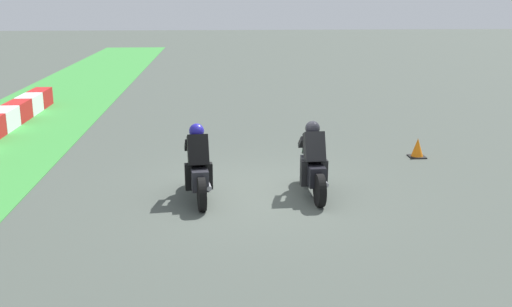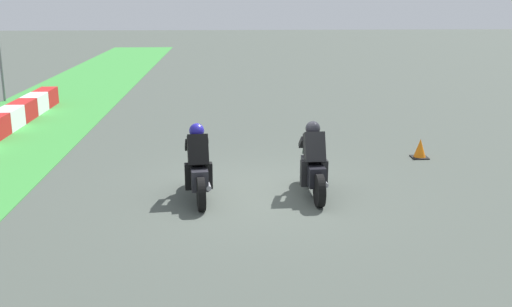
# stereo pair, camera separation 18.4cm
# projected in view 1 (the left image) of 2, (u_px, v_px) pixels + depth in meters

# --- Properties ---
(ground_plane) EXTENTS (120.00, 120.00, 0.00)m
(ground_plane) POSITION_uv_depth(u_px,v_px,m) (257.00, 193.00, 12.30)
(ground_plane) COLOR #474E47
(rider_lane_a) EXTENTS (2.04, 0.55, 1.51)m
(rider_lane_a) POSITION_uv_depth(u_px,v_px,m) (313.00, 165.00, 12.08)
(rider_lane_a) COLOR black
(rider_lane_a) RESTS_ON ground_plane
(rider_lane_b) EXTENTS (2.04, 0.58, 1.51)m
(rider_lane_b) POSITION_uv_depth(u_px,v_px,m) (198.00, 169.00, 11.85)
(rider_lane_b) COLOR black
(rider_lane_b) RESTS_ON ground_plane
(traffic_cone) EXTENTS (0.40, 0.40, 0.49)m
(traffic_cone) POSITION_uv_depth(u_px,v_px,m) (417.00, 149.00, 15.01)
(traffic_cone) COLOR black
(traffic_cone) RESTS_ON ground_plane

